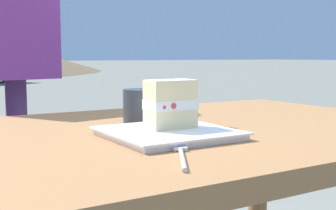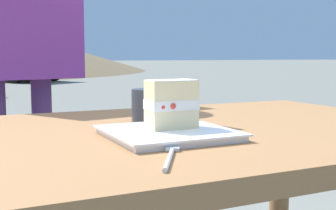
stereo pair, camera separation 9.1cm
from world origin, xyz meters
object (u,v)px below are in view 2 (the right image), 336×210
Objects in this scene: coffee_cup at (149,105)px; parked_car_far at (8,59)px; patio_table at (198,176)px; diner_person at (16,5)px; dessert_fork at (170,155)px; dessert_plate at (168,133)px; cake_slice at (171,104)px.

parked_car_far is at bearing -94.93° from coffee_cup.
patio_table is 0.73× the size of diner_person.
coffee_cup reaches higher than dessert_fork.
patio_table is at bearing 85.37° from parked_car_far.
diner_person reaches higher than dessert_plate.
dessert_fork is 0.40m from coffee_cup.
dessert_fork is 0.03× the size of parked_car_far.
dessert_plate reaches higher than dessert_fork.
coffee_cup is at bearing 85.07° from parked_car_far.
coffee_cup is at bearing -99.64° from cake_slice.
cake_slice is at bearing 80.36° from coffee_cup.
dessert_fork is (0.08, 0.17, -0.00)m from dessert_plate.
patio_table is at bearing -143.61° from cake_slice.
coffee_cup is (-0.12, -0.38, 0.04)m from dessert_fork.
coffee_cup is at bearing -108.11° from dessert_fork.
cake_slice is at bearing -137.51° from dessert_plate.
coffee_cup is at bearing -102.67° from dessert_plate.
cake_slice is 16.50m from parked_car_far.
parked_car_far is at bearing -95.03° from dessert_plate.
parked_car_far reaches higher than cake_slice.
dessert_fork is at bearing 63.54° from cake_slice.
parked_car_far is at bearing -95.24° from dessert_fork.
dessert_plate is at bearing 37.12° from patio_table.
dessert_fork is 1.14m from diner_person.
dessert_plate is 0.15× the size of diner_person.
dessert_plate is 0.05× the size of parked_car_far.
parked_car_far is (-1.62, -15.53, -0.30)m from diner_person.
parked_car_far reaches higher than dessert_plate.
diner_person reaches higher than cake_slice.
parked_car_far reaches higher than coffee_cup.
diner_person is at bearing -85.00° from dessert_fork.
patio_table is 0.35m from dessert_fork.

